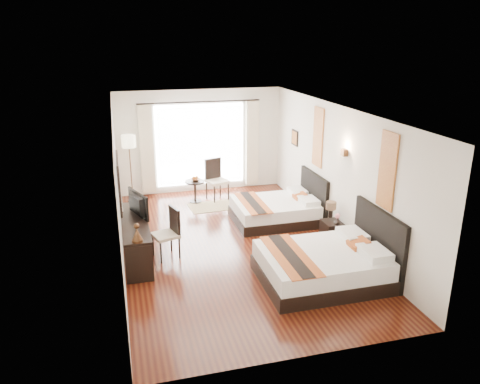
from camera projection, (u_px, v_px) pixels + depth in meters
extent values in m
cube|color=#330F09|center=(234.00, 244.00, 9.78)|extent=(4.50, 7.50, 0.01)
cube|color=white|center=(233.00, 110.00, 8.89)|extent=(4.50, 7.50, 0.02)
cube|color=silver|center=(337.00, 172.00, 9.88)|extent=(0.01, 7.50, 2.80)
cube|color=silver|center=(118.00, 189.00, 8.78)|extent=(0.01, 7.50, 2.80)
cube|color=silver|center=(200.00, 141.00, 12.76)|extent=(4.50, 0.01, 2.80)
cube|color=silver|center=(307.00, 264.00, 5.90)|extent=(4.50, 0.01, 2.80)
cube|color=white|center=(200.00, 145.00, 12.78)|extent=(2.40, 0.02, 2.20)
cube|color=white|center=(201.00, 145.00, 12.73)|extent=(2.30, 0.02, 2.10)
cube|color=beige|center=(147.00, 150.00, 12.34)|extent=(0.35, 0.14, 2.35)
cube|color=beige|center=(252.00, 143.00, 13.05)|extent=(0.35, 0.14, 2.35)
cube|color=maroon|center=(387.00, 171.00, 7.98)|extent=(0.03, 0.50, 1.35)
cube|color=maroon|center=(318.00, 137.00, 10.61)|extent=(0.03, 0.50, 1.35)
cube|color=#452B18|center=(344.00, 153.00, 9.35)|extent=(0.10, 0.14, 0.14)
cube|color=black|center=(119.00, 182.00, 8.70)|extent=(0.04, 1.25, 0.95)
cube|color=white|center=(120.00, 182.00, 8.71)|extent=(0.01, 1.12, 0.82)
cube|color=black|center=(321.00, 274.00, 8.28)|extent=(2.11, 1.65, 0.26)
cube|color=white|center=(321.00, 260.00, 8.19)|extent=(2.05, 1.61, 0.31)
cube|color=black|center=(378.00, 242.00, 8.39)|extent=(0.08, 1.65, 1.24)
cube|color=#A63C1A|center=(290.00, 255.00, 7.99)|extent=(0.57, 1.71, 0.02)
cube|color=black|center=(274.00, 217.00, 10.95)|extent=(1.87, 1.46, 0.23)
cube|color=white|center=(274.00, 207.00, 10.87)|extent=(1.81, 1.42, 0.27)
cube|color=black|center=(314.00, 196.00, 11.05)|extent=(0.08, 1.46, 1.10)
cube|color=#A63C1A|center=(253.00, 203.00, 10.70)|extent=(0.50, 1.52, 0.02)
cube|color=black|center=(332.00, 231.00, 9.85)|extent=(0.37, 0.46, 0.44)
cylinder|color=black|center=(331.00, 213.00, 9.85)|extent=(0.09, 0.09, 0.18)
cylinder|color=#443121|center=(331.00, 206.00, 9.79)|extent=(0.22, 0.22, 0.16)
imported|color=black|center=(337.00, 219.00, 9.59)|extent=(0.16, 0.16, 0.14)
cube|color=black|center=(136.00, 238.00, 9.13)|extent=(0.50, 2.20, 0.76)
imported|color=black|center=(134.00, 205.00, 9.14)|extent=(0.41, 0.84, 0.49)
cube|color=#BFB193|center=(166.00, 235.00, 9.07)|extent=(0.58, 0.58, 0.06)
cube|color=black|center=(175.00, 220.00, 9.09)|extent=(0.18, 0.43, 0.51)
cylinder|color=black|center=(133.00, 200.00, 12.31)|extent=(0.27, 0.27, 0.03)
cylinder|color=#452B18|center=(131.00, 173.00, 12.07)|extent=(0.03, 0.03, 1.50)
cylinder|color=#FAF2C4|center=(129.00, 141.00, 11.80)|extent=(0.36, 0.36, 0.31)
cylinder|color=black|center=(195.00, 192.00, 12.16)|extent=(0.50, 0.50, 0.58)
imported|color=#432917|center=(195.00, 180.00, 12.06)|extent=(0.25, 0.25, 0.06)
cube|color=#BFB193|center=(217.00, 181.00, 12.29)|extent=(0.63, 0.63, 0.07)
cube|color=black|center=(213.00, 169.00, 12.37)|extent=(0.46, 0.20, 0.56)
cube|color=tan|center=(212.00, 206.00, 11.92)|extent=(1.20, 0.86, 0.01)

